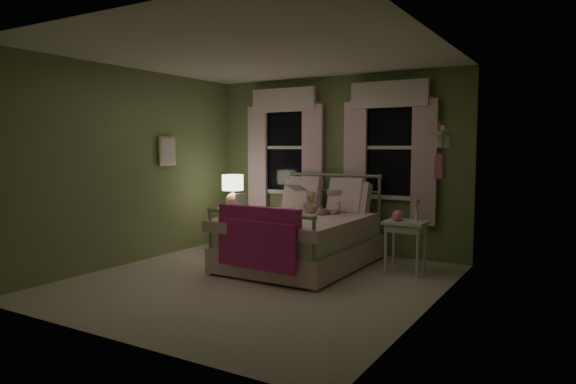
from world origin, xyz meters
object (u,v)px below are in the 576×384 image
Objects in this scene: child_left at (299,192)px; child_right at (335,195)px; bed at (302,237)px; nightstand_left at (233,223)px; table_lamp at (233,187)px; nightstand_right at (406,229)px; teddy_bear at (311,204)px.

child_right is at bearing 162.17° from child_left.
bed is 1.41m from nightstand_left.
child_left reaches higher than table_lamp.
bed is at bearing -13.74° from nightstand_left.
nightstand_left is at bearing 179.59° from nightstand_right.
nightstand_right is (1.01, -0.11, -0.37)m from child_right.
child_right is at bearing 3.01° from table_lamp.
bed is 0.49m from teddy_bear.
teddy_bear is 1.38m from table_lamp.
teddy_bear is (0.28, -0.16, -0.13)m from child_left.
table_lamp is at bearing -13.28° from child_left.
bed is 3.18× the size of nightstand_right.
bed is 2.85× the size of child_left.
nightstand_left is (-1.65, -0.09, -0.50)m from child_right.
nightstand_right is (1.57, -0.11, -0.38)m from child_left.
child_right is at bearing 56.40° from bed.
nightstand_left is at bearing 19.61° from child_right.
table_lamp is 2.69m from nightstand_right.
child_right is 1.09× the size of nightstand_right.
nightstand_left is at bearing 0.00° from table_lamp.
child_right is 1.73m from nightstand_left.
table_lamp reaches higher than nightstand_left.
teddy_bear is 0.64× the size of table_lamp.
table_lamp reaches higher than teddy_bear.
child_left is 1.48× the size of table_lamp.
nightstand_left is at bearing 166.26° from bed.
teddy_bear is (0.00, 0.26, 0.41)m from bed.
child_left reaches higher than nightstand_left.
child_left is 2.31× the size of teddy_bear.
nightstand_right is at bearing 158.33° from child_left.
table_lamp is (-1.65, -0.09, 0.04)m from child_right.
nightstand_right is at bearing -0.41° from nightstand_left.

